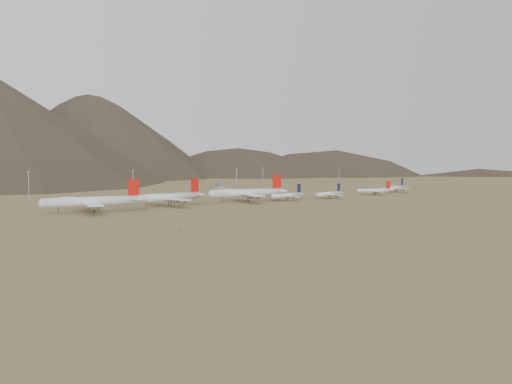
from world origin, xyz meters
TOP-DOWN VIEW (x-y plane):
  - ground at (0.00, 0.00)m, footprint 3000.00×3000.00m
  - mountain_ridge at (0.00, 900.00)m, footprint 4400.00×1000.00m
  - widebody_west at (-124.48, 28.27)m, footprint 72.06×56.20m
  - widebody_centre at (-63.86, 38.80)m, footprint 66.28×51.73m
  - widebody_east at (6.36, 35.98)m, footprint 72.92×57.10m
  - narrowbody_a at (42.49, 26.77)m, footprint 40.84×29.69m
  - narrowbody_b at (85.54, 19.70)m, footprint 39.28×28.80m
  - narrowbody_c at (154.00, 26.67)m, footprint 39.08×29.17m
  - narrowbody_d at (202.18, 40.49)m, footprint 42.88×31.63m
  - control_tower at (30.00, 120.00)m, footprint 8.00×8.00m
  - mast_far_west at (-146.14, 122.21)m, footprint 2.00×0.60m
  - mast_west at (-59.12, 122.14)m, footprint 2.00×0.60m
  - mast_centre at (48.67, 117.09)m, footprint 2.00×0.60m
  - mast_east at (104.25, 148.14)m, footprint 2.00×0.60m
  - mast_far_east at (202.52, 126.00)m, footprint 2.00×0.60m
  - desert_scrub at (33.22, -85.29)m, footprint 430.68×157.98m

SIDE VIEW (x-z plane):
  - ground at x=0.00m, z-range 0.00..0.00m
  - desert_scrub at x=33.22m, z-range -0.10..0.77m
  - narrowbody_b at x=85.54m, z-range -2.30..10.82m
  - narrowbody_c at x=154.00m, z-range -2.36..11.08m
  - narrowbody_a at x=42.49m, z-range -2.38..11.16m
  - narrowbody_d at x=202.18m, z-range -2.53..11.90m
  - control_tower at x=30.00m, z-range -0.68..11.32m
  - widebody_centre at x=-63.86m, z-range -3.08..16.75m
  - widebody_west at x=-124.48m, z-range -3.34..18.20m
  - widebody_east at x=6.36m, z-range -3.40..18.49m
  - mast_far_west at x=-146.14m, z-range 1.35..27.05m
  - mast_west at x=-59.12m, z-range 1.35..27.05m
  - mast_centre at x=48.67m, z-range 1.35..27.05m
  - mast_east at x=104.25m, z-range 1.35..27.05m
  - mast_far_east at x=202.52m, z-range 1.35..27.05m
  - mountain_ridge at x=0.00m, z-range 0.00..300.00m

